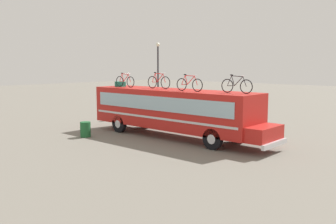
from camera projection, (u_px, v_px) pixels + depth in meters
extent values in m
plane|color=slate|center=(171.00, 137.00, 21.67)|extent=(120.00, 120.00, 0.00)
cube|color=red|center=(171.00, 108.00, 21.46)|extent=(10.90, 2.48, 2.20)
cube|color=red|center=(264.00, 134.00, 17.63)|extent=(0.96, 2.28, 0.72)
cube|color=#99B7C6|center=(157.00, 104.00, 20.48)|extent=(10.03, 0.04, 0.80)
cube|color=#99B7C6|center=(185.00, 100.00, 22.34)|extent=(10.03, 0.04, 0.80)
cube|color=silver|center=(157.00, 118.00, 20.59)|extent=(10.47, 0.03, 0.12)
cube|color=silver|center=(185.00, 114.00, 22.44)|extent=(10.47, 0.03, 0.12)
cube|color=silver|center=(275.00, 144.00, 17.33)|extent=(0.16, 2.35, 0.24)
cylinder|color=black|center=(213.00, 139.00, 18.34)|extent=(1.07, 0.28, 1.07)
cylinder|color=silver|center=(213.00, 139.00, 18.34)|extent=(0.48, 0.30, 0.48)
cylinder|color=black|center=(236.00, 133.00, 19.96)|extent=(1.07, 0.28, 1.07)
cylinder|color=silver|center=(236.00, 133.00, 19.96)|extent=(0.48, 0.30, 0.48)
cylinder|color=black|center=(119.00, 124.00, 23.03)|extent=(1.07, 0.28, 1.07)
cylinder|color=silver|center=(119.00, 124.00, 23.03)|extent=(0.48, 0.30, 0.48)
cylinder|color=black|center=(144.00, 120.00, 24.65)|extent=(1.07, 0.28, 1.07)
cylinder|color=silver|center=(144.00, 120.00, 24.65)|extent=(0.48, 0.30, 0.48)
cube|color=#1E7F66|center=(120.00, 84.00, 24.16)|extent=(0.64, 0.40, 0.33)
torus|color=black|center=(120.00, 81.00, 23.89)|extent=(0.69, 0.04, 0.69)
torus|color=black|center=(130.00, 82.00, 23.21)|extent=(0.69, 0.04, 0.69)
cylinder|color=red|center=(123.00, 78.00, 23.65)|extent=(0.20, 0.04, 0.49)
cylinder|color=red|center=(126.00, 78.00, 23.45)|extent=(0.48, 0.04, 0.48)
cylinder|color=red|center=(125.00, 74.00, 23.47)|extent=(0.62, 0.04, 0.07)
cylinder|color=red|center=(122.00, 81.00, 23.76)|extent=(0.39, 0.03, 0.05)
cylinder|color=red|center=(121.00, 78.00, 23.78)|extent=(0.25, 0.03, 0.51)
cylinder|color=red|center=(129.00, 78.00, 23.24)|extent=(0.22, 0.03, 0.48)
cylinder|color=silver|center=(128.00, 74.00, 23.27)|extent=(0.03, 0.44, 0.03)
ellipsoid|color=black|center=(122.00, 73.00, 23.67)|extent=(0.20, 0.08, 0.06)
torus|color=black|center=(152.00, 82.00, 22.45)|extent=(0.74, 0.04, 0.74)
torus|color=black|center=(165.00, 83.00, 21.73)|extent=(0.74, 0.04, 0.74)
cylinder|color=red|center=(156.00, 78.00, 22.20)|extent=(0.21, 0.04, 0.53)
cylinder|color=red|center=(160.00, 78.00, 21.98)|extent=(0.50, 0.04, 0.51)
cylinder|color=red|center=(159.00, 74.00, 22.01)|extent=(0.65, 0.04, 0.07)
cylinder|color=red|center=(155.00, 82.00, 22.31)|extent=(0.41, 0.03, 0.05)
cylinder|color=red|center=(154.00, 78.00, 22.33)|extent=(0.26, 0.03, 0.55)
cylinder|color=red|center=(164.00, 78.00, 21.76)|extent=(0.22, 0.03, 0.52)
cylinder|color=silver|center=(163.00, 73.00, 21.79)|extent=(0.03, 0.44, 0.03)
ellipsoid|color=black|center=(155.00, 73.00, 22.21)|extent=(0.20, 0.08, 0.06)
torus|color=black|center=(182.00, 84.00, 20.26)|extent=(0.70, 0.04, 0.70)
torus|color=black|center=(197.00, 85.00, 19.54)|extent=(0.70, 0.04, 0.70)
cylinder|color=red|center=(186.00, 80.00, 20.01)|extent=(0.21, 0.04, 0.50)
cylinder|color=red|center=(191.00, 80.00, 19.80)|extent=(0.50, 0.04, 0.48)
cylinder|color=red|center=(190.00, 76.00, 19.82)|extent=(0.65, 0.04, 0.07)
cylinder|color=red|center=(185.00, 84.00, 20.12)|extent=(0.41, 0.03, 0.05)
cylinder|color=red|center=(183.00, 80.00, 20.15)|extent=(0.27, 0.03, 0.52)
cylinder|color=red|center=(196.00, 81.00, 19.57)|extent=(0.23, 0.03, 0.48)
cylinder|color=silver|center=(195.00, 75.00, 19.60)|extent=(0.03, 0.44, 0.03)
ellipsoid|color=black|center=(185.00, 75.00, 20.03)|extent=(0.20, 0.08, 0.06)
torus|color=black|center=(227.00, 86.00, 18.91)|extent=(0.71, 0.04, 0.71)
torus|color=black|center=(246.00, 87.00, 18.18)|extent=(0.71, 0.04, 0.71)
cylinder|color=black|center=(233.00, 81.00, 18.66)|extent=(0.21, 0.04, 0.51)
cylinder|color=black|center=(239.00, 81.00, 18.44)|extent=(0.51, 0.04, 0.49)
cylinder|color=black|center=(237.00, 76.00, 18.47)|extent=(0.66, 0.04, 0.07)
cylinder|color=black|center=(231.00, 86.00, 18.77)|extent=(0.42, 0.03, 0.05)
cylinder|color=black|center=(229.00, 81.00, 18.80)|extent=(0.27, 0.03, 0.53)
cylinder|color=black|center=(245.00, 82.00, 18.22)|extent=(0.23, 0.03, 0.50)
cylinder|color=silver|center=(243.00, 76.00, 18.24)|extent=(0.03, 0.44, 0.03)
ellipsoid|color=black|center=(232.00, 75.00, 18.68)|extent=(0.20, 0.08, 0.06)
cylinder|color=#1E592D|center=(85.00, 129.00, 21.57)|extent=(0.60, 0.60, 0.89)
cylinder|color=#38383D|center=(158.00, 81.00, 30.25)|extent=(0.14, 0.14, 5.73)
sphere|color=#F2EDCC|center=(158.00, 45.00, 29.87)|extent=(0.32, 0.32, 0.32)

